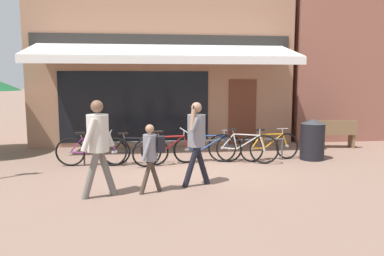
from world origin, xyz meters
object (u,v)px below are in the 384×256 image
at_px(bicycle_black, 134,151).
at_px(pedestrian_second_adult, 98,139).
at_px(bicycle_silver, 243,147).
at_px(litter_bin, 312,139).
at_px(bicycle_blue, 208,148).
at_px(bicycle_orange, 269,146).
at_px(park_bench, 329,133).
at_px(bicycle_red, 168,150).
at_px(pedestrian_adult, 196,135).
at_px(pedestrian_child, 152,150).
at_px(bicycle_purple, 93,151).

distance_m(bicycle_black, pedestrian_second_adult, 2.58).
relative_size(bicycle_silver, litter_bin, 1.61).
relative_size(bicycle_blue, litter_bin, 1.68).
bearing_deg(bicycle_orange, bicycle_black, 169.55).
xyz_separation_m(pedestrian_second_adult, park_bench, (6.44, 4.13, -0.59)).
xyz_separation_m(litter_bin, park_bench, (1.27, 1.57, -0.07)).
bearing_deg(litter_bin, bicycle_silver, -175.26).
bearing_deg(bicycle_red, pedestrian_adult, -93.02).
xyz_separation_m(bicycle_orange, pedestrian_child, (-3.09, -2.47, 0.43)).
bearing_deg(bicycle_blue, bicycle_black, -176.27).
height_order(bicycle_black, litter_bin, litter_bin).
height_order(bicycle_black, pedestrian_second_adult, pedestrian_second_adult).
bearing_deg(pedestrian_child, litter_bin, -154.17).
bearing_deg(pedestrian_adult, bicycle_purple, -36.29).
xyz_separation_m(bicycle_black, pedestrian_adult, (1.29, -1.93, 0.65)).
bearing_deg(bicycle_blue, bicycle_red, -166.53).
bearing_deg(pedestrian_child, pedestrian_adult, -161.65).
bearing_deg(bicycle_purple, pedestrian_second_adult, -77.46).
xyz_separation_m(bicycle_red, pedestrian_child, (-0.41, -2.18, 0.41)).
height_order(bicycle_black, pedestrian_child, pedestrian_child).
height_order(bicycle_red, pedestrian_second_adult, pedestrian_second_adult).
height_order(bicycle_silver, pedestrian_child, pedestrian_child).
height_order(bicycle_purple, bicycle_silver, bicycle_silver).
distance_m(bicycle_purple, pedestrian_child, 2.75).
distance_m(bicycle_silver, pedestrian_adult, 2.46).
bearing_deg(bicycle_orange, pedestrian_second_adult, -160.46).
bearing_deg(bicycle_blue, litter_bin, -1.67).
relative_size(bicycle_blue, pedestrian_adult, 1.07).
relative_size(pedestrian_adult, pedestrian_second_adult, 0.95).
bearing_deg(pedestrian_child, bicycle_orange, -145.24).
distance_m(bicycle_black, pedestrian_child, 2.37).
xyz_separation_m(bicycle_black, bicycle_orange, (3.50, 0.18, 0.00)).
bearing_deg(bicycle_silver, bicycle_red, -158.89).
relative_size(bicycle_black, park_bench, 1.04).
xyz_separation_m(bicycle_purple, bicycle_orange, (4.48, 0.14, -0.01)).
bearing_deg(bicycle_blue, bicycle_silver, -13.26).
bearing_deg(bicycle_purple, bicycle_black, -0.27).
bearing_deg(pedestrian_adult, pedestrian_second_adult, 20.14).
bearing_deg(pedestrian_adult, bicycle_silver, -122.40).
bearing_deg(bicycle_silver, bicycle_blue, -173.58).
bearing_deg(bicycle_purple, litter_bin, 3.15).
bearing_deg(litter_bin, pedestrian_adult, -148.43).
distance_m(pedestrian_second_adult, park_bench, 7.68).
xyz_separation_m(bicycle_purple, pedestrian_adult, (2.27, -1.97, 0.64)).
bearing_deg(bicycle_silver, pedestrian_second_adult, -125.00).
distance_m(bicycle_purple, bicycle_red, 1.81).
height_order(bicycle_purple, pedestrian_second_adult, pedestrian_second_adult).
xyz_separation_m(pedestrian_adult, litter_bin, (3.35, 2.06, -0.48)).
bearing_deg(park_bench, pedestrian_child, -136.17).
xyz_separation_m(bicycle_orange, park_bench, (2.41, 1.51, 0.09)).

